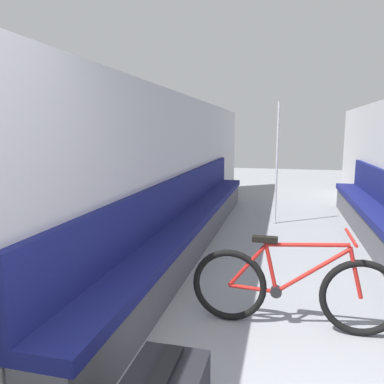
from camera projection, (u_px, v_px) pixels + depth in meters
wall_left at (177, 171)px, 5.08m from camera, size 0.10×11.09×2.06m
bench_seat_row_left at (193, 223)px, 5.09m from camera, size 0.42×6.76×0.98m
bicycle at (292, 289)px, 2.97m from camera, size 1.62×0.46×0.79m
grab_pole_near at (277, 166)px, 6.26m from camera, size 0.08×0.08×2.04m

